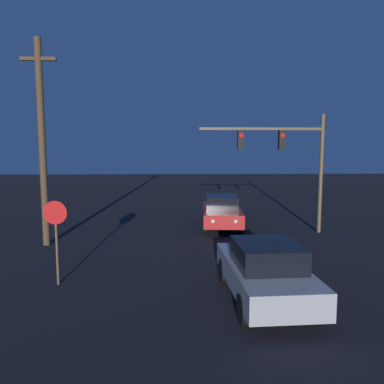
% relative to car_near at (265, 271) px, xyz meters
% --- Properties ---
extents(car_near, '(2.07, 4.55, 1.60)m').
position_rel_car_near_xyz_m(car_near, '(0.00, 0.00, 0.00)').
color(car_near, '#99999E').
rests_on(car_near, ground_plane).
extents(car_far, '(2.15, 4.58, 1.60)m').
position_rel_car_near_xyz_m(car_far, '(-0.05, 9.26, 0.00)').
color(car_far, '#B21E1E').
rests_on(car_far, ground_plane).
extents(traffic_signal_mast, '(5.85, 0.30, 5.58)m').
position_rel_car_near_xyz_m(traffic_signal_mast, '(2.89, 7.94, 2.98)').
color(traffic_signal_mast, brown).
rests_on(traffic_signal_mast, ground_plane).
extents(stop_sign, '(0.69, 0.07, 2.51)m').
position_rel_car_near_xyz_m(stop_sign, '(-5.85, 1.39, 0.93)').
color(stop_sign, brown).
rests_on(stop_sign, ground_plane).
extents(utility_pole, '(1.40, 0.28, 8.36)m').
position_rel_car_near_xyz_m(utility_pole, '(-7.77, 6.04, 3.51)').
color(utility_pole, '#4C3823').
rests_on(utility_pole, ground_plane).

